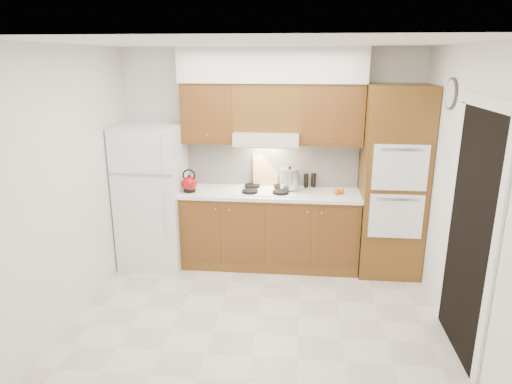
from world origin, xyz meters
TOP-DOWN VIEW (x-y plane):
  - floor at (0.00, 0.00)m, footprint 3.60×3.60m
  - ceiling at (0.00, 0.00)m, footprint 3.60×3.60m
  - wall_back at (0.00, 1.50)m, footprint 3.60×0.02m
  - wall_left at (-1.80, 0.00)m, footprint 0.02×3.00m
  - wall_right at (1.80, 0.00)m, footprint 0.02×3.00m
  - fridge at (-1.41, 1.14)m, footprint 0.75×0.72m
  - base_cabinets at (0.02, 1.20)m, footprint 2.11×0.60m
  - countertop at (0.03, 1.19)m, footprint 2.13×0.62m
  - backsplash at (0.02, 1.49)m, footprint 2.11×0.03m
  - oven_cabinet at (1.44, 1.18)m, footprint 0.70×0.65m
  - upper_cab_left at (-0.71, 1.33)m, footprint 0.63×0.33m
  - upper_cab_right at (0.72, 1.33)m, footprint 0.73×0.33m
  - range_hood at (-0.02, 1.27)m, footprint 0.75×0.45m
  - upper_cab_over_hood at (-0.02, 1.33)m, footprint 0.75×0.33m
  - soffit at (0.03, 1.32)m, footprint 2.13×0.36m
  - cooktop at (-0.02, 1.21)m, footprint 0.74×0.50m
  - doorway at (1.79, -0.35)m, footprint 0.02×0.90m
  - wall_clock at (1.79, 0.55)m, footprint 0.02×0.30m
  - kettle at (-0.93, 1.08)m, footprint 0.22×0.22m
  - cutting_board at (-0.05, 1.45)m, footprint 0.32×0.17m
  - stock_pot at (0.25, 1.26)m, footprint 0.23×0.23m
  - condiment_a at (0.30, 1.38)m, footprint 0.05×0.05m
  - condiment_b at (0.45, 1.42)m, footprint 0.07×0.07m
  - condiment_c at (0.54, 1.45)m, footprint 0.08×0.08m
  - orange_near at (0.80, 1.15)m, footprint 0.09×0.09m
  - orange_far at (0.86, 1.18)m, footprint 0.07×0.07m

SIDE VIEW (x-z plane):
  - floor at x=0.00m, z-range 0.00..0.00m
  - base_cabinets at x=0.02m, z-range 0.00..0.90m
  - fridge at x=-1.41m, z-range 0.00..1.72m
  - countertop at x=0.03m, z-range 0.90..0.94m
  - cooktop at x=-0.02m, z-range 0.94..0.95m
  - orange_far at x=0.86m, z-range 0.94..1.01m
  - orange_near at x=0.80m, z-range 0.94..1.02m
  - condiment_c at x=0.54m, z-range 0.94..1.11m
  - condiment_b at x=0.45m, z-range 0.94..1.11m
  - condiment_a at x=0.30m, z-range 0.94..1.12m
  - kettle at x=-0.93m, z-range 0.95..1.13m
  - doorway at x=1.79m, z-range 0.00..2.10m
  - stock_pot at x=0.25m, z-range 0.97..1.20m
  - oven_cabinet at x=1.44m, z-range 0.00..2.20m
  - cutting_board at x=-0.05m, z-range 0.94..1.34m
  - backsplash at x=0.02m, z-range 0.94..1.50m
  - wall_back at x=0.00m, z-range 0.00..2.60m
  - wall_left at x=-1.80m, z-range 0.00..2.60m
  - wall_right at x=1.80m, z-range 0.00..2.60m
  - range_hood at x=-0.02m, z-range 1.50..1.65m
  - upper_cab_left at x=-0.71m, z-range 1.50..2.20m
  - upper_cab_right at x=0.72m, z-range 1.50..2.20m
  - upper_cab_over_hood at x=-0.02m, z-range 1.65..2.20m
  - wall_clock at x=1.79m, z-range 2.00..2.30m
  - soffit at x=0.03m, z-range 2.20..2.60m
  - ceiling at x=0.00m, z-range 2.60..2.60m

